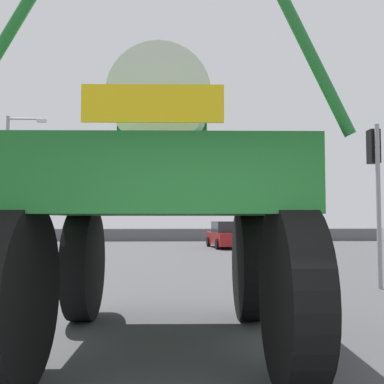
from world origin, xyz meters
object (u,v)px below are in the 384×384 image
(oversize_sprayer, at_px, (162,200))
(sedan_ahead, at_px, (227,235))
(traffic_signal_near_right, at_px, (375,169))
(streetlight_far_left, at_px, (10,174))

(oversize_sprayer, distance_m, sedan_ahead, 20.78)
(traffic_signal_near_right, bearing_deg, streetlight_far_left, 134.17)
(traffic_signal_near_right, distance_m, streetlight_far_left, 19.74)
(oversize_sprayer, bearing_deg, traffic_signal_near_right, -44.46)
(streetlight_far_left, bearing_deg, sedan_ahead, 6.68)
(oversize_sprayer, bearing_deg, sedan_ahead, -7.64)
(sedan_ahead, xyz_separation_m, traffic_signal_near_right, (1.85, -15.53, 2.20))
(oversize_sprayer, height_order, sedan_ahead, oversize_sprayer)
(oversize_sprayer, relative_size, streetlight_far_left, 0.71)
(sedan_ahead, distance_m, traffic_signal_near_right, 15.79)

